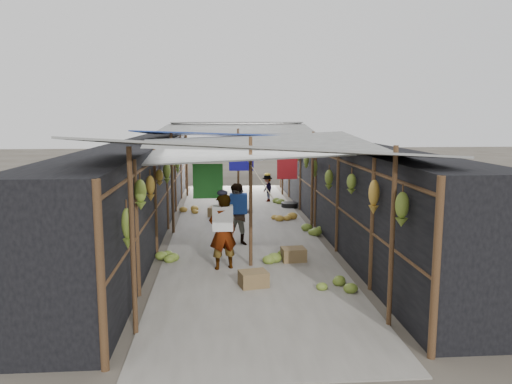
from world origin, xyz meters
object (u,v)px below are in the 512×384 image
object	(u,v)px
shopper_blue	(238,215)
vendor_seated	(267,188)
black_basin	(290,205)
vendor_elderly	(223,232)
crate_near	(254,279)

from	to	relation	value
shopper_blue	vendor_seated	world-z (taller)	shopper_blue
black_basin	vendor_elderly	size ratio (longest dim) A/B	0.36
black_basin	shopper_blue	world-z (taller)	shopper_blue
vendor_elderly	vendor_seated	bearing A→B (deg)	-119.34
crate_near	vendor_elderly	xyz separation A→B (m)	(-0.52, 1.07, 0.61)
shopper_blue	vendor_seated	distance (m)	5.97
crate_near	vendor_elderly	distance (m)	1.34
vendor_elderly	vendor_seated	size ratio (longest dim) A/B	1.58
black_basin	shopper_blue	xyz separation A→B (m)	(-1.88, -4.70, 0.64)
black_basin	shopper_blue	bearing A→B (deg)	-111.77
crate_near	shopper_blue	xyz separation A→B (m)	(-0.14, 2.91, 0.58)
black_basin	vendor_seated	world-z (taller)	vendor_seated
crate_near	vendor_seated	world-z (taller)	vendor_seated
crate_near	shopper_blue	distance (m)	2.97
black_basin	vendor_seated	distance (m)	1.35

